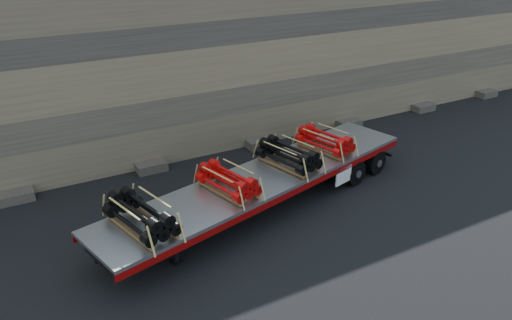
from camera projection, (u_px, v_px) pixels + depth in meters
The scene contains 7 objects.
ground at pixel (275, 204), 17.68m from camera, with size 120.00×120.00×0.00m, color black.
rock_wall at pixel (199, 66), 21.34m from camera, with size 44.00×3.00×7.00m, color #7A6B54.
trailer at pixel (264, 192), 17.17m from camera, with size 12.55×2.41×1.25m, color #A9ABB0, non-canonical shape.
bundle_front at pixel (141, 216), 13.79m from camera, with size 1.15×2.31×0.82m, color black, non-canonical shape.
bundle_midfront at pixel (228, 181), 15.76m from camera, with size 1.04×2.08×0.74m, color red, non-canonical shape.
bundle_midrear at pixel (288, 156), 17.47m from camera, with size 1.11×2.22×0.79m, color black, non-canonical shape.
bundle_rear at pixel (325, 141), 18.72m from camera, with size 1.04×2.08×0.74m, color red, non-canonical shape.
Camera 1 is at (-8.02, -13.09, 8.93)m, focal length 35.00 mm.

